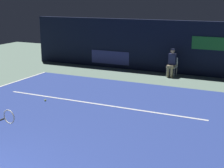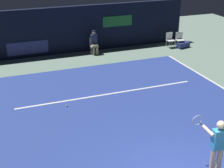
% 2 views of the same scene
% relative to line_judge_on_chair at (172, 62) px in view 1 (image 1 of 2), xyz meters
% --- Properties ---
extents(ground_plane, '(28.49, 28.49, 0.00)m').
position_rel_line_judge_on_chair_xyz_m(ground_plane, '(-1.13, -7.26, -0.69)').
color(ground_plane, slate).
extents(court_surface, '(9.83, 10.79, 0.01)m').
position_rel_line_judge_on_chair_xyz_m(court_surface, '(-1.13, -7.26, -0.68)').
color(court_surface, navy).
rests_on(court_surface, ground).
extents(line_service, '(7.67, 0.10, 0.01)m').
position_rel_line_judge_on_chair_xyz_m(line_service, '(-1.13, -5.38, -0.67)').
color(line_service, white).
rests_on(line_service, court_surface).
extents(back_wall, '(13.91, 0.33, 2.60)m').
position_rel_line_judge_on_chair_xyz_m(back_wall, '(-1.14, 0.80, 0.61)').
color(back_wall, black).
rests_on(back_wall, ground).
extents(line_judge_on_chair, '(0.47, 0.55, 1.32)m').
position_rel_line_judge_on_chair_xyz_m(line_judge_on_chair, '(0.00, 0.00, 0.00)').
color(line_judge_on_chair, white).
rests_on(line_judge_on_chair, ground).
extents(tennis_ball, '(0.07, 0.07, 0.07)m').
position_rel_line_judge_on_chair_xyz_m(tennis_ball, '(-3.04, -5.87, -0.64)').
color(tennis_ball, '#CCE033').
rests_on(tennis_ball, court_surface).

